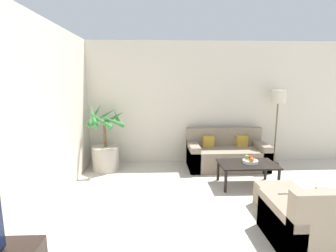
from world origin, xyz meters
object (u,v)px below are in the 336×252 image
Objects in this scene: sofa_loveseat at (227,155)px; floor_lamp at (278,102)px; fruit_bowl at (250,162)px; orange_fruit at (252,160)px; potted_palm at (106,149)px; coffee_table at (247,166)px; apple_red at (251,158)px; armchair at (313,225)px; apple_green at (247,157)px; ottoman at (279,198)px.

floor_lamp reaches higher than sofa_loveseat.
fruit_bowl is 0.11m from orange_fruit.
sofa_loveseat is (2.56, 0.03, -0.16)m from potted_palm.
apple_red is (0.05, 0.01, 0.14)m from coffee_table.
potted_palm is 1.57× the size of armchair.
fruit_bowl is at bearing -175.84° from apple_red.
armchair reaches higher than apple_green.
floor_lamp is 1.72m from apple_green.
apple_red is at bearing -19.04° from potted_palm.
potted_palm is 2.83m from coffee_table.
armchair is at bearing -85.58° from apple_green.
coffee_table is at bearing -19.66° from potted_palm.
ottoman is (2.83, -1.85, -0.26)m from potted_palm.
apple_red is 0.08m from apple_green.
potted_palm reaches higher than ottoman.
floor_lamp reaches higher than apple_red.
sofa_loveseat is 22.85× the size of orange_fruit.
apple_green is 0.13× the size of ottoman.
sofa_loveseat is 1.83× the size of armchair.
floor_lamp reaches higher than fruit_bowl.
fruit_bowl is 0.30× the size of armchair.
apple_green is 1.04m from ottoman.
coffee_table is at bearing -165.45° from fruit_bowl.
fruit_bowl is at bearing -58.98° from apple_green.
apple_green is at bearing -82.75° from sofa_loveseat.
apple_red reaches higher than ottoman.
orange_fruit reaches higher than fruit_bowl.
floor_lamp is 21.79× the size of apple_green.
potted_palm is 0.86× the size of sofa_loveseat.
sofa_loveseat reaches higher than armchair.
sofa_loveseat is 1.00× the size of floor_lamp.
armchair is (0.10, -1.66, -0.24)m from orange_fruit.
sofa_loveseat is 6.12× the size of fruit_bowl.
armchair is (0.10, -1.75, -0.25)m from apple_red.
fruit_bowl is at bearing 93.20° from armchair.
ottoman is (0.11, -0.91, -0.33)m from apple_red.
armchair is (0.25, -2.71, -0.02)m from sofa_loveseat.
coffee_table is at bearing -165.86° from apple_red.
sofa_loveseat is at bearing 98.25° from orange_fruit.
potted_palm is 2.87m from fruit_bowl.
coffee_table is (2.67, -0.95, -0.08)m from potted_palm.
sofa_loveseat is 2.73m from armchair.
coffee_table is 0.17m from apple_green.
armchair is at bearing -106.82° from floor_lamp.
orange_fruit is (0.05, -0.07, 0.14)m from coffee_table.
potted_palm is 2.56m from sofa_loveseat.
apple_green reaches higher than fruit_bowl.
apple_green is at bearing -17.97° from potted_palm.
floor_lamp is at bearing 8.48° from sofa_loveseat.
potted_palm is 3.38m from ottoman.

